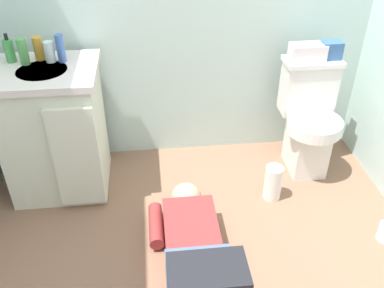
{
  "coord_description": "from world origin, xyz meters",
  "views": [
    {
      "loc": [
        -0.21,
        -1.52,
        1.81
      ],
      "look_at": [
        0.01,
        0.46,
        0.45
      ],
      "focal_mm": 39.76,
      "sensor_mm": 36.0,
      "label": 1
    }
  ],
  "objects_px": {
    "faucet": "(45,51)",
    "bottle_amber": "(38,48)",
    "bottle_green": "(23,52)",
    "vanity_cabinet": "(56,130)",
    "paper_towel_roll": "(273,183)",
    "person_plumber": "(195,255)",
    "tissue_box": "(308,52)",
    "toiletry_bag": "(331,50)",
    "toilet": "(309,119)",
    "soap_dispenser": "(9,50)",
    "bottle_blue": "(61,48)",
    "bottle_clear": "(50,52)"
  },
  "relations": [
    {
      "from": "faucet",
      "to": "bottle_amber",
      "type": "xyz_separation_m",
      "value": [
        -0.03,
        -0.01,
        0.02
      ]
    },
    {
      "from": "bottle_amber",
      "to": "bottle_green",
      "type": "bearing_deg",
      "value": -140.31
    },
    {
      "from": "vanity_cabinet",
      "to": "paper_towel_roll",
      "type": "relative_size",
      "value": 3.53
    },
    {
      "from": "vanity_cabinet",
      "to": "person_plumber",
      "type": "relative_size",
      "value": 0.77
    },
    {
      "from": "tissue_box",
      "to": "toiletry_bag",
      "type": "relative_size",
      "value": 1.77
    },
    {
      "from": "tissue_box",
      "to": "toilet",
      "type": "bearing_deg",
      "value": -63.57
    },
    {
      "from": "vanity_cabinet",
      "to": "person_plumber",
      "type": "height_order",
      "value": "vanity_cabinet"
    },
    {
      "from": "person_plumber",
      "to": "soap_dispenser",
      "type": "distance_m",
      "value": 1.54
    },
    {
      "from": "person_plumber",
      "to": "bottle_amber",
      "type": "relative_size",
      "value": 7.88
    },
    {
      "from": "tissue_box",
      "to": "soap_dispenser",
      "type": "xyz_separation_m",
      "value": [
        -1.76,
        -0.0,
        0.09
      ]
    },
    {
      "from": "person_plumber",
      "to": "toiletry_bag",
      "type": "bearing_deg",
      "value": 45.68
    },
    {
      "from": "toiletry_bag",
      "to": "bottle_blue",
      "type": "relative_size",
      "value": 0.78
    },
    {
      "from": "faucet",
      "to": "toiletry_bag",
      "type": "distance_m",
      "value": 1.72
    },
    {
      "from": "paper_towel_roll",
      "to": "bottle_blue",
      "type": "bearing_deg",
      "value": 162.85
    },
    {
      "from": "vanity_cabinet",
      "to": "faucet",
      "type": "bearing_deg",
      "value": 91.31
    },
    {
      "from": "vanity_cabinet",
      "to": "bottle_green",
      "type": "bearing_deg",
      "value": 142.8
    },
    {
      "from": "bottle_green",
      "to": "bottle_blue",
      "type": "bearing_deg",
      "value": 3.73
    },
    {
      "from": "toiletry_bag",
      "to": "bottle_blue",
      "type": "height_order",
      "value": "bottle_blue"
    },
    {
      "from": "faucet",
      "to": "bottle_amber",
      "type": "height_order",
      "value": "bottle_amber"
    },
    {
      "from": "vanity_cabinet",
      "to": "bottle_amber",
      "type": "bearing_deg",
      "value": 103.87
    },
    {
      "from": "bottle_blue",
      "to": "paper_towel_roll",
      "type": "distance_m",
      "value": 1.5
    },
    {
      "from": "tissue_box",
      "to": "bottle_blue",
      "type": "relative_size",
      "value": 1.38
    },
    {
      "from": "person_plumber",
      "to": "bottle_blue",
      "type": "distance_m",
      "value": 1.36
    },
    {
      "from": "toiletry_bag",
      "to": "toilet",
      "type": "bearing_deg",
      "value": -139.23
    },
    {
      "from": "vanity_cabinet",
      "to": "bottle_amber",
      "type": "relative_size",
      "value": 6.07
    },
    {
      "from": "faucet",
      "to": "person_plumber",
      "type": "relative_size",
      "value": 0.09
    },
    {
      "from": "soap_dispenser",
      "to": "bottle_blue",
      "type": "distance_m",
      "value": 0.29
    },
    {
      "from": "soap_dispenser",
      "to": "bottle_blue",
      "type": "height_order",
      "value": "soap_dispenser"
    },
    {
      "from": "bottle_blue",
      "to": "soap_dispenser",
      "type": "bearing_deg",
      "value": 173.78
    },
    {
      "from": "faucet",
      "to": "soap_dispenser",
      "type": "xyz_separation_m",
      "value": [
        -0.19,
        -0.02,
        0.02
      ]
    },
    {
      "from": "person_plumber",
      "to": "toiletry_bag",
      "type": "height_order",
      "value": "toiletry_bag"
    },
    {
      "from": "person_plumber",
      "to": "bottle_amber",
      "type": "height_order",
      "value": "bottle_amber"
    },
    {
      "from": "toilet",
      "to": "bottle_blue",
      "type": "relative_size",
      "value": 4.69
    },
    {
      "from": "faucet",
      "to": "bottle_clear",
      "type": "bearing_deg",
      "value": -51.92
    },
    {
      "from": "toilet",
      "to": "bottle_green",
      "type": "xyz_separation_m",
      "value": [
        -1.72,
        0.04,
        0.53
      ]
    },
    {
      "from": "person_plumber",
      "to": "soap_dispenser",
      "type": "relative_size",
      "value": 6.42
    },
    {
      "from": "bottle_amber",
      "to": "paper_towel_roll",
      "type": "distance_m",
      "value": 1.61
    },
    {
      "from": "toilet",
      "to": "faucet",
      "type": "relative_size",
      "value": 7.5
    },
    {
      "from": "paper_towel_roll",
      "to": "soap_dispenser",
      "type": "bearing_deg",
      "value": 164.89
    },
    {
      "from": "vanity_cabinet",
      "to": "soap_dispenser",
      "type": "distance_m",
      "value": 0.52
    },
    {
      "from": "toilet",
      "to": "toiletry_bag",
      "type": "distance_m",
      "value": 0.46
    },
    {
      "from": "toilet",
      "to": "soap_dispenser",
      "type": "height_order",
      "value": "soap_dispenser"
    },
    {
      "from": "faucet",
      "to": "toiletry_bag",
      "type": "bearing_deg",
      "value": -0.57
    },
    {
      "from": "tissue_box",
      "to": "bottle_amber",
      "type": "bearing_deg",
      "value": 179.58
    },
    {
      "from": "vanity_cabinet",
      "to": "bottle_green",
      "type": "relative_size",
      "value": 5.48
    },
    {
      "from": "soap_dispenser",
      "to": "bottle_clear",
      "type": "relative_size",
      "value": 1.38
    },
    {
      "from": "tissue_box",
      "to": "paper_towel_roll",
      "type": "distance_m",
      "value": 0.84
    },
    {
      "from": "bottle_amber",
      "to": "paper_towel_roll",
      "type": "xyz_separation_m",
      "value": [
        1.35,
        -0.42,
        -0.77
      ]
    },
    {
      "from": "toiletry_bag",
      "to": "bottle_green",
      "type": "xyz_separation_m",
      "value": [
        -1.83,
        -0.05,
        0.09
      ]
    },
    {
      "from": "person_plumber",
      "to": "bottle_green",
      "type": "distance_m",
      "value": 1.46
    }
  ]
}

